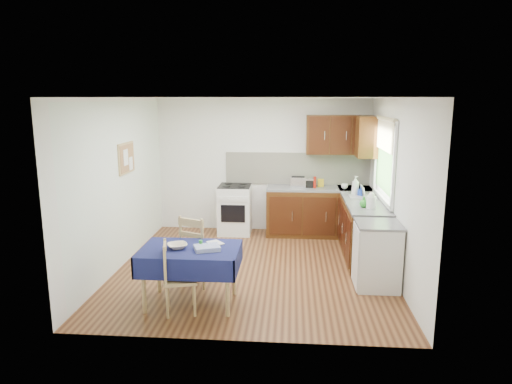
# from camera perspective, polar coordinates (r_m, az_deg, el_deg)

# --- Properties ---
(floor) EXTENTS (4.20, 4.20, 0.00)m
(floor) POSITION_cam_1_polar(r_m,az_deg,el_deg) (6.92, -0.31, -9.48)
(floor) COLOR #452412
(floor) RESTS_ON ground
(ceiling) EXTENTS (4.00, 4.20, 0.02)m
(ceiling) POSITION_cam_1_polar(r_m,az_deg,el_deg) (6.46, -0.33, 11.70)
(ceiling) COLOR white
(ceiling) RESTS_ON wall_back
(wall_back) EXTENTS (4.00, 0.02, 2.50)m
(wall_back) POSITION_cam_1_polar(r_m,az_deg,el_deg) (8.64, 0.86, 3.35)
(wall_back) COLOR white
(wall_back) RESTS_ON ground
(wall_front) EXTENTS (4.00, 0.02, 2.50)m
(wall_front) POSITION_cam_1_polar(r_m,az_deg,el_deg) (4.54, -2.56, -4.24)
(wall_front) COLOR white
(wall_front) RESTS_ON ground
(wall_left) EXTENTS (0.02, 4.20, 2.50)m
(wall_left) POSITION_cam_1_polar(r_m,az_deg,el_deg) (7.03, -16.79, 0.95)
(wall_left) COLOR white
(wall_left) RESTS_ON ground
(wall_right) EXTENTS (0.02, 4.20, 2.50)m
(wall_right) POSITION_cam_1_polar(r_m,az_deg,el_deg) (6.71, 16.96, 0.45)
(wall_right) COLOR white
(wall_right) RESTS_ON ground
(base_cabinets) EXTENTS (1.90, 2.30, 0.86)m
(base_cabinets) POSITION_cam_1_polar(r_m,az_deg,el_deg) (8.00, 10.21, -3.50)
(base_cabinets) COLOR #371D09
(base_cabinets) RESTS_ON ground
(worktop_back) EXTENTS (1.90, 0.60, 0.04)m
(worktop_back) POSITION_cam_1_polar(r_m,az_deg,el_deg) (8.40, 7.88, 0.45)
(worktop_back) COLOR slate
(worktop_back) RESTS_ON base_cabinets
(worktop_right) EXTENTS (0.60, 1.70, 0.04)m
(worktop_right) POSITION_cam_1_polar(r_m,az_deg,el_deg) (7.35, 13.45, -1.36)
(worktop_right) COLOR slate
(worktop_right) RESTS_ON base_cabinets
(worktop_corner) EXTENTS (0.60, 0.60, 0.04)m
(worktop_corner) POSITION_cam_1_polar(r_m,az_deg,el_deg) (8.47, 12.28, 0.37)
(worktop_corner) COLOR slate
(worktop_corner) RESTS_ON base_cabinets
(splashback) EXTENTS (2.70, 0.02, 0.60)m
(splashback) POSITION_cam_1_polar(r_m,az_deg,el_deg) (8.62, 5.18, 2.94)
(splashback) COLOR white
(splashback) RESTS_ON wall_back
(upper_cabinets) EXTENTS (1.20, 0.85, 0.70)m
(upper_cabinets) POSITION_cam_1_polar(r_m,az_deg,el_deg) (8.32, 11.36, 6.97)
(upper_cabinets) COLOR #371D09
(upper_cabinets) RESTS_ON wall_back
(stove) EXTENTS (0.60, 0.61, 0.92)m
(stove) POSITION_cam_1_polar(r_m,az_deg,el_deg) (8.54, -2.64, -2.16)
(stove) COLOR white
(stove) RESTS_ON ground
(window) EXTENTS (0.04, 1.48, 1.26)m
(window) POSITION_cam_1_polar(r_m,az_deg,el_deg) (7.32, 15.78, 4.59)
(window) COLOR #2C5422
(window) RESTS_ON wall_right
(fridge) EXTENTS (0.58, 0.60, 0.89)m
(fridge) POSITION_cam_1_polar(r_m,az_deg,el_deg) (6.33, 14.91, -7.66)
(fridge) COLOR white
(fridge) RESTS_ON ground
(corkboard) EXTENTS (0.04, 0.62, 0.47)m
(corkboard) POSITION_cam_1_polar(r_m,az_deg,el_deg) (7.24, -15.88, 4.10)
(corkboard) COLOR tan
(corkboard) RESTS_ON wall_left
(dining_table) EXTENTS (1.19, 0.81, 0.72)m
(dining_table) POSITION_cam_1_polar(r_m,az_deg,el_deg) (5.64, -8.21, -7.96)
(dining_table) COLOR #0E103B
(dining_table) RESTS_ON ground
(chair_far) EXTENTS (0.57, 0.57, 0.97)m
(chair_far) POSITION_cam_1_polar(r_m,az_deg,el_deg) (6.23, -7.31, -6.97)
(chair_far) COLOR tan
(chair_far) RESTS_ON ground
(chair_near) EXTENTS (0.47, 0.47, 0.86)m
(chair_near) POSITION_cam_1_polar(r_m,az_deg,el_deg) (5.50, -9.93, -10.24)
(chair_near) COLOR tan
(chair_near) RESTS_ON ground
(toaster) EXTENTS (0.28, 0.17, 0.21)m
(toaster) POSITION_cam_1_polar(r_m,az_deg,el_deg) (8.34, 5.28, 1.24)
(toaster) COLOR silver
(toaster) RESTS_ON worktop_back
(sandwich_press) EXTENTS (0.28, 0.24, 0.16)m
(sandwich_press) POSITION_cam_1_polar(r_m,az_deg,el_deg) (8.42, 6.45, 1.20)
(sandwich_press) COLOR black
(sandwich_press) RESTS_ON worktop_back
(sauce_bottle) EXTENTS (0.05, 0.05, 0.21)m
(sauce_bottle) POSITION_cam_1_polar(r_m,az_deg,el_deg) (8.29, 7.36, 1.20)
(sauce_bottle) COLOR #AE1A0D
(sauce_bottle) RESTS_ON worktop_back
(yellow_packet) EXTENTS (0.12, 0.09, 0.14)m
(yellow_packet) POSITION_cam_1_polar(r_m,az_deg,el_deg) (8.46, 8.10, 1.14)
(yellow_packet) COLOR gold
(yellow_packet) RESTS_ON worktop_back
(dish_rack) EXTENTS (0.42, 0.32, 0.20)m
(dish_rack) POSITION_cam_1_polar(r_m,az_deg,el_deg) (7.65, 13.19, -0.52)
(dish_rack) COLOR #97989D
(dish_rack) RESTS_ON worktop_right
(kettle) EXTENTS (0.14, 0.14, 0.24)m
(kettle) POSITION_cam_1_polar(r_m,az_deg,el_deg) (6.92, 14.21, -1.12)
(kettle) COLOR white
(kettle) RESTS_ON worktop_right
(cup) EXTENTS (0.16, 0.16, 0.09)m
(cup) POSITION_cam_1_polar(r_m,az_deg,el_deg) (8.32, 11.02, 0.71)
(cup) COLOR white
(cup) RESTS_ON worktop_back
(soap_bottle_a) EXTENTS (0.17, 0.17, 0.33)m
(soap_bottle_a) POSITION_cam_1_polar(r_m,az_deg,el_deg) (7.78, 12.31, 0.77)
(soap_bottle_a) COLOR white
(soap_bottle_a) RESTS_ON worktop_right
(soap_bottle_b) EXTENTS (0.11, 0.12, 0.18)m
(soap_bottle_b) POSITION_cam_1_polar(r_m,az_deg,el_deg) (7.72, 12.98, 0.10)
(soap_bottle_b) COLOR #1E40B0
(soap_bottle_b) RESTS_ON worktop_right
(soap_bottle_c) EXTENTS (0.15, 0.15, 0.16)m
(soap_bottle_c) POSITION_cam_1_polar(r_m,az_deg,el_deg) (6.96, 13.33, -1.23)
(soap_bottle_c) COLOR #298E26
(soap_bottle_c) RESTS_ON worktop_right
(plate_bowl) EXTENTS (0.31, 0.31, 0.06)m
(plate_bowl) POSITION_cam_1_polar(r_m,az_deg,el_deg) (5.61, -9.81, -6.66)
(plate_bowl) COLOR beige
(plate_bowl) RESTS_ON dining_table
(book) EXTENTS (0.25, 0.26, 0.02)m
(book) POSITION_cam_1_polar(r_m,az_deg,el_deg) (5.69, -5.78, -6.51)
(book) COLOR white
(book) RESTS_ON dining_table
(spice_jar) EXTENTS (0.04, 0.04, 0.09)m
(spice_jar) POSITION_cam_1_polar(r_m,az_deg,el_deg) (5.59, -6.92, -6.46)
(spice_jar) COLOR #238229
(spice_jar) RESTS_ON dining_table
(tea_towel) EXTENTS (0.36, 0.32, 0.05)m
(tea_towel) POSITION_cam_1_polar(r_m,az_deg,el_deg) (5.50, -6.15, -6.95)
(tea_towel) COLOR #2A419B
(tea_towel) RESTS_ON dining_table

